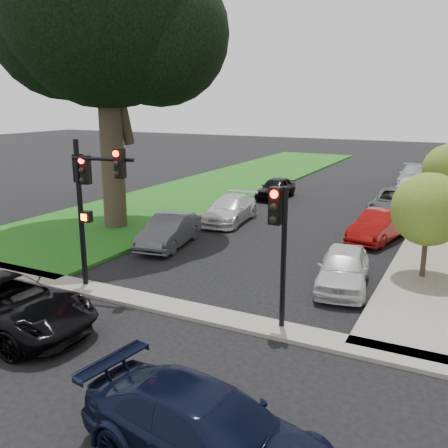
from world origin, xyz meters
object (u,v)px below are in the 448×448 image
at_px(traffic_signal_main, 89,188).
at_px(car_parked_0, 343,268).
at_px(car_parked_2, 397,204).
at_px(car_parked_7, 276,188).
at_px(car_parked_5, 169,231).
at_px(car_cross_far, 208,432).
at_px(eucalyptus, 103,0).
at_px(small_tree_a, 429,209).
at_px(car_cross_near, 2,305).
at_px(car_parked_4, 413,176).
at_px(car_parked_1, 379,226).
at_px(traffic_signal_secondary, 279,232).
at_px(car_parked_3, 410,186).
at_px(car_parked_6, 230,209).

relative_size(traffic_signal_main, car_parked_0, 1.23).
relative_size(car_parked_2, car_parked_7, 1.44).
distance_m(car_parked_2, car_parked_5, 12.65).
distance_m(traffic_signal_main, car_parked_5, 6.00).
height_order(car_cross_far, car_parked_7, car_cross_far).
height_order(eucalyptus, car_parked_7, eucalyptus).
relative_size(eucalyptus, car_parked_5, 3.66).
xyz_separation_m(small_tree_a, car_cross_near, (-9.72, -9.48, -1.75)).
relative_size(car_parked_0, car_parked_4, 0.80).
distance_m(traffic_signal_main, car_parked_4, 27.35).
relative_size(car_parked_0, car_parked_7, 1.02).
height_order(car_cross_near, car_parked_1, car_cross_near).
bearing_deg(eucalyptus, car_cross_near, -66.15).
bearing_deg(small_tree_a, traffic_signal_secondary, -117.63).
distance_m(traffic_signal_secondary, car_parked_1, 10.57).
distance_m(car_parked_4, car_parked_7, 11.49).
bearing_deg(traffic_signal_secondary, car_parked_0, 77.88).
bearing_deg(car_cross_near, car_parked_3, -16.43).
height_order(small_tree_a, car_parked_3, small_tree_a).
distance_m(car_parked_1, car_parked_4, 16.07).
height_order(car_parked_5, car_parked_6, car_parked_5).
bearing_deg(eucalyptus, car_parked_4, 59.59).
xyz_separation_m(eucalyptus, car_cross_near, (4.56, -10.31, -9.65)).
relative_size(traffic_signal_main, car_parked_7, 1.26).
distance_m(car_cross_far, car_parked_4, 31.97).
relative_size(traffic_signal_secondary, car_parked_6, 0.86).
relative_size(traffic_signal_secondary, car_parked_4, 0.80).
height_order(eucalyptus, traffic_signal_secondary, eucalyptus).
bearing_deg(car_parked_1, car_parked_3, 102.59).
relative_size(car_parked_1, car_parked_6, 0.89).
bearing_deg(small_tree_a, car_parked_5, -176.52).
distance_m(car_cross_near, car_parked_6, 13.93).
relative_size(traffic_signal_main, car_parked_2, 0.87).
distance_m(car_cross_far, car_parked_0, 9.47).
relative_size(traffic_signal_main, car_parked_5, 1.19).
xyz_separation_m(traffic_signal_main, car_parked_6, (-0.16, 10.39, -2.74)).
bearing_deg(small_tree_a, car_parked_0, -137.79).
xyz_separation_m(eucalyptus, car_parked_0, (11.99, -2.92, -9.73)).
bearing_deg(car_parked_3, car_parked_4, 99.57).
relative_size(small_tree_a, car_parked_1, 0.92).
relative_size(car_parked_3, car_parked_7, 0.98).
bearing_deg(small_tree_a, car_parked_3, 98.69).
xyz_separation_m(car_cross_far, car_parked_6, (-7.54, 15.99, -0.04)).
bearing_deg(traffic_signal_main, car_parked_1, 54.62).
height_order(traffic_signal_secondary, car_parked_1, traffic_signal_secondary).
distance_m(car_parked_0, car_parked_3, 18.51).
bearing_deg(car_parked_0, car_parked_4, 81.81).
bearing_deg(traffic_signal_secondary, car_parked_5, 142.58).
bearing_deg(car_cross_near, car_cross_far, -106.27).
height_order(car_parked_3, car_parked_7, car_parked_7).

